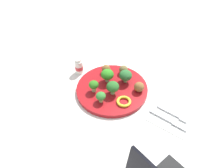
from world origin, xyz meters
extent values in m
plane|color=silver|center=(0.00, 0.00, 0.00)|extent=(4.00, 4.00, 0.00)
cylinder|color=maroon|center=(0.00, 0.00, 0.01)|extent=(0.28, 0.28, 0.02)
cylinder|color=#A7C16D|center=(0.01, -0.08, 0.02)|extent=(0.02, 0.02, 0.01)
ellipsoid|color=#347B31|center=(0.01, -0.08, 0.04)|extent=(0.04, 0.04, 0.03)
cylinder|color=#92CB84|center=(0.02, -0.02, 0.02)|extent=(0.02, 0.02, 0.02)
ellipsoid|color=#286426|center=(0.02, -0.02, 0.05)|extent=(0.05, 0.05, 0.04)
cylinder|color=#96C783|center=(-0.04, 0.02, 0.02)|extent=(0.02, 0.02, 0.02)
ellipsoid|color=#2E821F|center=(-0.04, 0.02, 0.05)|extent=(0.05, 0.05, 0.04)
cylinder|color=#98CE81|center=(0.02, 0.06, 0.02)|extent=(0.01, 0.01, 0.02)
ellipsoid|color=#2A632E|center=(0.02, 0.06, 0.05)|extent=(0.05, 0.05, 0.04)
cylinder|color=#9BC380|center=(-0.04, -0.06, 0.03)|extent=(0.02, 0.02, 0.02)
ellipsoid|color=#2E711D|center=(-0.04, -0.06, 0.05)|extent=(0.04, 0.04, 0.03)
sphere|color=brown|center=(0.09, 0.05, 0.04)|extent=(0.04, 0.04, 0.04)
sphere|color=brown|center=(-0.08, 0.05, 0.03)|extent=(0.04, 0.04, 0.04)
sphere|color=brown|center=(-0.02, 0.10, 0.03)|extent=(0.04, 0.04, 0.04)
torus|color=yellow|center=(0.08, -0.03, 0.02)|extent=(0.06, 0.06, 0.01)
cube|color=white|center=(0.24, 0.03, 0.00)|extent=(0.18, 0.13, 0.01)
cube|color=silver|center=(0.23, 0.05, 0.01)|extent=(0.09, 0.02, 0.01)
cube|color=silver|center=(0.29, 0.05, 0.01)|extent=(0.03, 0.02, 0.01)
cube|color=silver|center=(0.22, 0.01, 0.01)|extent=(0.09, 0.02, 0.01)
cube|color=silver|center=(0.29, 0.01, 0.01)|extent=(0.06, 0.02, 0.01)
cylinder|color=white|center=(-0.18, -0.01, 0.03)|extent=(0.03, 0.03, 0.06)
cylinder|color=red|center=(-0.18, -0.01, 0.03)|extent=(0.03, 0.03, 0.02)
cylinder|color=silver|center=(-0.18, -0.01, 0.06)|extent=(0.02, 0.02, 0.01)
camera|label=1|loc=(0.42, -0.50, 0.66)|focal=37.68mm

